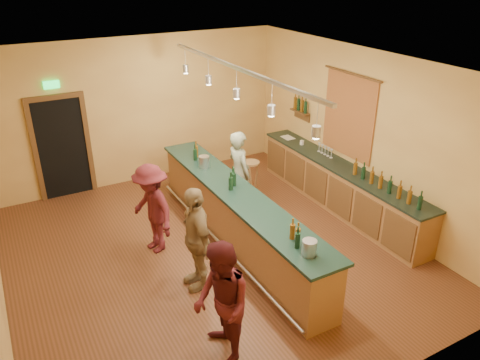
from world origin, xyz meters
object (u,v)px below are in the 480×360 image
customer_a (222,304)px  customer_b (196,238)px  bartender (239,173)px  customer_c (152,209)px  back_counter (339,186)px  tasting_bar (237,214)px  bar_stool (251,168)px

customer_a → customer_b: (0.33, 1.50, 0.00)m
bartender → customer_c: size_ratio=1.06×
bartender → customer_b: bartender is taller
back_counter → customer_b: bearing=-166.0°
bartender → customer_b: 2.40m
tasting_bar → bartender: 1.21m
customer_c → tasting_bar: bearing=54.6°
customer_b → customer_c: (-0.25, 1.26, -0.04)m
back_counter → customer_a: 4.54m
tasting_bar → bar_stool: size_ratio=6.89×
tasting_bar → customer_c: customer_c is taller
customer_c → bar_stool: customer_c is taller
customer_c → bar_stool: 2.77m
back_counter → tasting_bar: bearing=-175.8°
customer_a → customer_c: 2.76m
tasting_bar → bartender: bearing=59.2°
back_counter → bar_stool: 1.88m
customer_a → bar_stool: size_ratio=2.27×
back_counter → tasting_bar: 2.45m
tasting_bar → bar_stool: tasting_bar is taller
back_counter → tasting_bar: tasting_bar is taller
back_counter → tasting_bar: (-2.44, -0.18, 0.12)m
back_counter → customer_a: size_ratio=2.71×
customer_a → bartender: bearing=156.3°
back_counter → customer_c: bearing=174.2°
bar_stool → customer_b: bearing=-134.9°
back_counter → bartender: bearing=155.5°
bartender → tasting_bar: bearing=146.0°
back_counter → customer_a: customer_a is taller
back_counter → customer_c: 3.80m
bartender → customer_c: 1.99m
tasting_bar → bar_stool: (1.22, 1.61, -0.01)m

